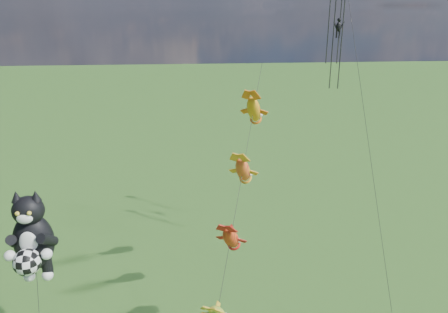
{
  "coord_description": "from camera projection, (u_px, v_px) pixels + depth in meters",
  "views": [
    {
      "loc": [
        6.31,
        -21.18,
        21.35
      ],
      "look_at": [
        9.05,
        8.76,
        10.92
      ],
      "focal_mm": 35.0,
      "sensor_mm": 36.0,
      "label": 1
    }
  ],
  "objects": [
    {
      "name": "parafoil_rig",
      "position": [
        341.0,
        22.0,
        32.25
      ],
      "size": [
        1.84,
        17.55,
        25.89
      ],
      "rotation": [
        0.0,
        0.0,
        0.09
      ],
      "color": "brown",
      "rests_on": "ground"
    },
    {
      "name": "fish_windsock_rig",
      "position": [
        237.0,
        204.0,
        26.75
      ],
      "size": [
        5.86,
        14.94,
        17.56
      ],
      "rotation": [
        0.0,
        0.0,
        -0.04
      ],
      "color": "brown",
      "rests_on": "ground"
    },
    {
      "name": "cat_kite_rig",
      "position": [
        32.0,
        238.0,
        25.78
      ],
      "size": [
        2.72,
        4.25,
        11.32
      ],
      "rotation": [
        0.0,
        0.0,
        0.13
      ],
      "color": "brown",
      "rests_on": "ground"
    }
  ]
}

